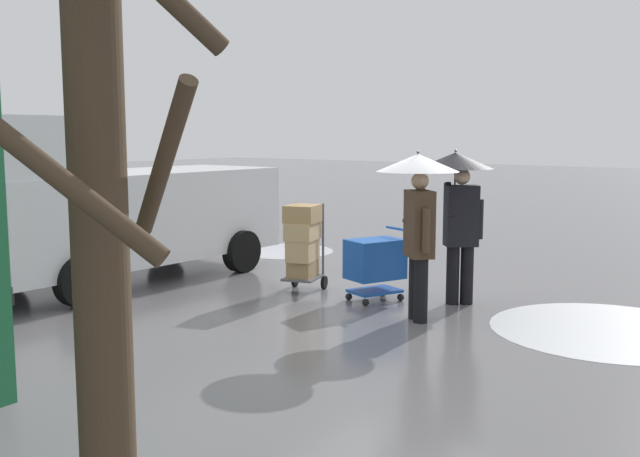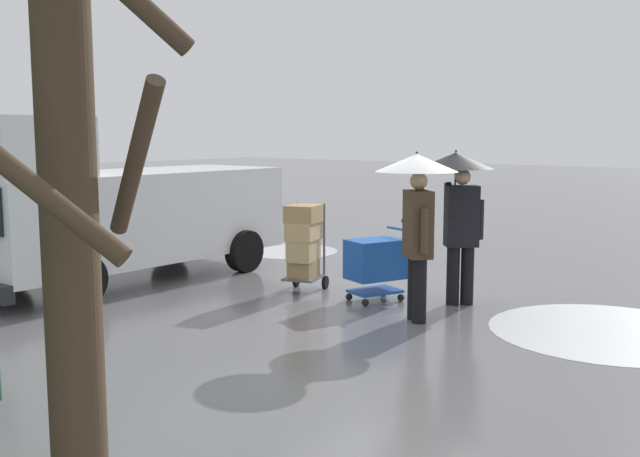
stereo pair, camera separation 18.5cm
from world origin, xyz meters
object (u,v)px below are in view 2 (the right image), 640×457
object	(u,v)px
shopping_cart_vendor	(375,261)
pedestrian_pink_side	(458,192)
bare_tree_near	(74,303)
cargo_van_parked_right	(117,209)
pedestrian_black_side	(417,196)
hand_dolly_boxes	(304,241)

from	to	relation	value
shopping_cart_vendor	pedestrian_pink_side	bearing A→B (deg)	-153.73
pedestrian_pink_side	shopping_cart_vendor	bearing A→B (deg)	26.27
shopping_cart_vendor	bare_tree_near	world-z (taller)	bare_tree_near
cargo_van_parked_right	pedestrian_black_side	size ratio (longest dim) A/B	2.49
hand_dolly_boxes	pedestrian_pink_side	bearing A→B (deg)	-163.82
hand_dolly_boxes	cargo_van_parked_right	bearing A→B (deg)	23.72
hand_dolly_boxes	bare_tree_near	world-z (taller)	bare_tree_near
shopping_cart_vendor	pedestrian_black_side	size ratio (longest dim) A/B	0.47
bare_tree_near	pedestrian_black_side	bearing A→B (deg)	-72.59
cargo_van_parked_right	pedestrian_black_side	distance (m)	5.08
pedestrian_pink_side	hand_dolly_boxes	bearing A→B (deg)	16.18
cargo_van_parked_right	hand_dolly_boxes	xyz separation A→B (m)	(-2.81, -1.24, -0.41)
pedestrian_black_side	bare_tree_near	bearing A→B (deg)	107.41
cargo_van_parked_right	hand_dolly_boxes	world-z (taller)	cargo_van_parked_right
shopping_cart_vendor	hand_dolly_boxes	bearing A→B (deg)	6.66
pedestrian_pink_side	pedestrian_black_side	world-z (taller)	same
shopping_cart_vendor	pedestrian_pink_side	xyz separation A→B (m)	(-1.01, -0.50, 1.00)
cargo_van_parked_right	bare_tree_near	distance (m)	8.85
shopping_cart_vendor	bare_tree_near	size ratio (longest dim) A/B	0.30
cargo_van_parked_right	pedestrian_black_side	xyz separation A→B (m)	(-5.00, -0.79, 0.41)
shopping_cart_vendor	pedestrian_pink_side	world-z (taller)	pedestrian_pink_side
pedestrian_pink_side	bare_tree_near	xyz separation A→B (m)	(-1.94, 7.33, 0.09)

